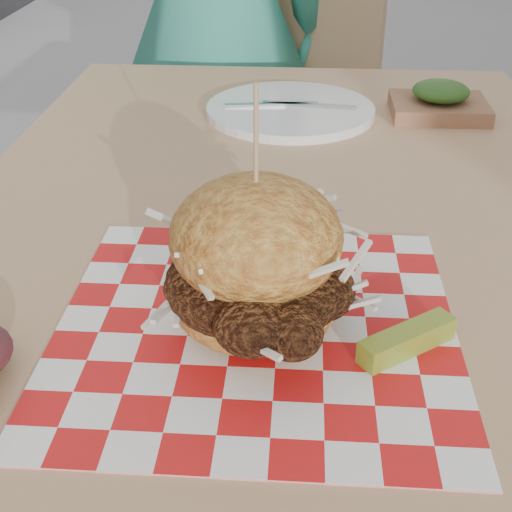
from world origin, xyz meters
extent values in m
imported|color=teal|center=(-0.52, 1.15, 0.77)|extent=(0.59, 0.41, 1.54)
cube|color=tan|center=(-0.33, 0.24, 0.73)|extent=(0.80, 1.20, 0.04)
cylinder|color=#333338|center=(-0.67, 0.78, 0.35)|extent=(0.05, 0.05, 0.71)
cylinder|color=#333338|center=(0.01, 0.78, 0.35)|extent=(0.05, 0.05, 0.71)
cube|color=tan|center=(-0.33, 1.04, 0.45)|extent=(0.53, 0.53, 0.04)
cube|color=tan|center=(-0.26, 1.23, 0.70)|extent=(0.41, 0.17, 0.50)
cylinder|color=#333338|center=(-0.55, 0.92, 0.21)|extent=(0.03, 0.03, 0.43)
cylinder|color=#333338|center=(-0.21, 0.81, 0.21)|extent=(0.03, 0.03, 0.43)
cylinder|color=#333338|center=(-0.44, 1.26, 0.21)|extent=(0.03, 0.03, 0.43)
cylinder|color=#333338|center=(-0.10, 1.15, 0.21)|extent=(0.03, 0.03, 0.43)
cube|color=red|center=(-0.34, -0.02, 0.75)|extent=(0.36, 0.36, 0.00)
ellipsoid|color=#C28936|center=(-0.34, -0.02, 0.78)|extent=(0.15, 0.15, 0.05)
ellipsoid|color=brown|center=(-0.34, -0.02, 0.80)|extent=(0.16, 0.15, 0.08)
ellipsoid|color=#C28936|center=(-0.34, -0.02, 0.84)|extent=(0.15, 0.15, 0.10)
cylinder|color=tan|center=(-0.34, -0.02, 0.92)|extent=(0.00, 0.00, 0.11)
cube|color=olive|center=(-0.21, -0.04, 0.76)|extent=(0.09, 0.07, 0.02)
cylinder|color=white|center=(-0.33, 0.56, 0.76)|extent=(0.27, 0.27, 0.01)
cube|color=silver|center=(-0.36, 0.56, 0.77)|extent=(0.15, 0.03, 0.00)
cube|color=silver|center=(-0.30, 0.56, 0.77)|extent=(0.15, 0.03, 0.00)
cube|color=#8B5C3F|center=(-0.09, 0.58, 0.76)|extent=(0.15, 0.12, 0.02)
ellipsoid|color=#174614|center=(-0.09, 0.58, 0.79)|extent=(0.09, 0.09, 0.03)
camera|label=1|loc=(-0.31, -0.54, 1.13)|focal=50.00mm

